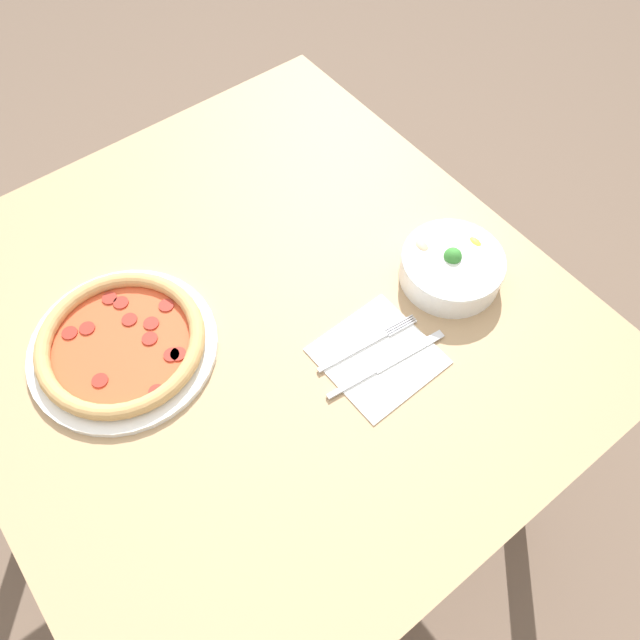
% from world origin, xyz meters
% --- Properties ---
extents(ground_plane, '(8.00, 8.00, 0.00)m').
position_xyz_m(ground_plane, '(0.00, 0.00, 0.00)').
color(ground_plane, brown).
extents(dining_table, '(1.07, 0.99, 0.75)m').
position_xyz_m(dining_table, '(0.00, 0.00, 0.64)').
color(dining_table, tan).
rests_on(dining_table, ground_plane).
extents(pizza, '(0.31, 0.31, 0.04)m').
position_xyz_m(pizza, '(-0.07, -0.22, 0.77)').
color(pizza, white).
rests_on(pizza, dining_table).
extents(bowl, '(0.18, 0.18, 0.07)m').
position_xyz_m(bowl, '(0.15, 0.32, 0.78)').
color(bowl, white).
rests_on(bowl, dining_table).
extents(napkin, '(0.18, 0.18, 0.00)m').
position_xyz_m(napkin, '(0.19, 0.11, 0.75)').
color(napkin, white).
rests_on(napkin, dining_table).
extents(fork, '(0.03, 0.19, 0.00)m').
position_xyz_m(fork, '(0.17, 0.11, 0.76)').
color(fork, silver).
rests_on(fork, napkin).
extents(knife, '(0.04, 0.23, 0.01)m').
position_xyz_m(knife, '(0.22, 0.10, 0.76)').
color(knife, silver).
rests_on(knife, napkin).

